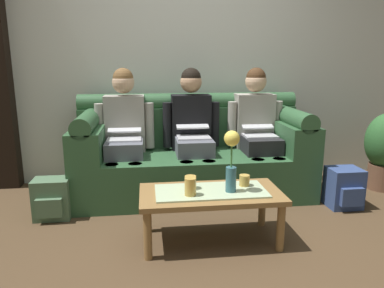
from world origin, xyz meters
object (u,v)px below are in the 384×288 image
backpack_left (52,199)px  coffee_table (211,198)px  cup_near_left (190,187)px  person_right (257,126)px  person_middle (192,127)px  person_left (125,129)px  flower_vase (231,157)px  couch (192,156)px  cup_far_center (244,180)px  backpack_right (344,188)px  cup_near_right (190,182)px

backpack_left → coffee_table: bearing=-23.9°
coffee_table → cup_near_left: 0.21m
person_right → person_middle: bearing=-180.0°
person_middle → cup_near_left: 1.14m
person_left → flower_vase: 1.33m
person_right → coffee_table: bearing=-122.0°
flower_vase → cup_near_left: size_ratio=3.55×
coffee_table → backpack_left: (-1.23, 0.55, -0.16)m
person_left → couch: bearing=0.3°
person_right → coffee_table: 1.26m
couch → coffee_table: bearing=-90.0°
cup_far_center → flower_vase: bearing=-139.9°
person_middle → person_right: size_ratio=1.00×
backpack_right → person_left: bearing=163.9°
person_middle → backpack_left: person_middle is taller
person_middle → cup_near_left: (-0.16, -1.11, -0.21)m
person_right → backpack_left: person_right is taller
coffee_table → backpack_right: size_ratio=2.83×
couch → cup_near_left: couch is taller
person_right → person_left: bearing=180.0°
person_right → backpack_right: bearing=-40.9°
couch → flower_vase: bearing=-82.9°
backpack_right → cup_near_right: bearing=-163.7°
cup_near_right → backpack_right: 1.52m
person_middle → cup_near_left: person_middle is taller
coffee_table → backpack_left: size_ratio=2.96×
person_left → cup_near_left: bearing=-66.2°
person_right → backpack_left: bearing=-165.4°
person_right → backpack_left: 2.00m
cup_near_right → backpack_right: cup_near_right is taller
couch → person_left: bearing=-179.7°
cup_near_right → backpack_left: (-1.09, 0.49, -0.27)m
coffee_table → cup_near_right: (-0.14, 0.05, 0.10)m
flower_vase → backpack_left: size_ratio=1.28×
flower_vase → cup_near_left: 0.35m
couch → backpack_left: 1.34m
coffee_table → cup_near_right: 0.18m
flower_vase → backpack_left: flower_vase is taller
backpack_left → backpack_right: size_ratio=0.96×
flower_vase → person_middle: bearing=97.1°
cup_near_right → cup_far_center: cup_near_right is taller
backpack_right → person_right: bearing=139.1°
coffee_table → flower_vase: bearing=-16.7°
flower_vase → coffee_table: bearing=163.3°
person_middle → backpack_right: (1.29, -0.56, -0.48)m
couch → cup_near_left: 1.13m
coffee_table → backpack_left: coffee_table is taller
person_middle → backpack_right: person_middle is taller
coffee_table → cup_far_center: cup_far_center is taller
cup_near_left → person_left: bearing=113.8°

